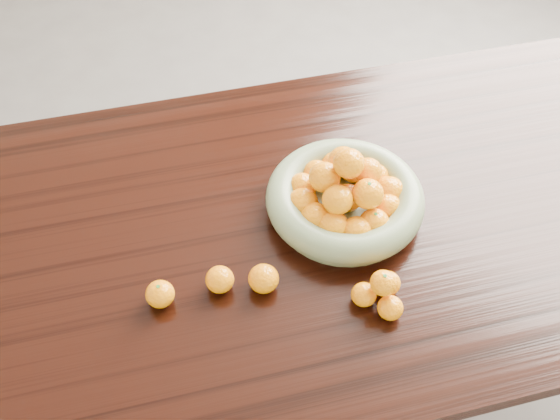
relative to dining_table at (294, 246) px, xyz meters
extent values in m
plane|color=#504E4B|center=(0.00, 0.00, -0.66)|extent=(5.00, 5.00, 0.00)
cube|color=black|center=(0.00, 0.00, 0.07)|extent=(2.00, 1.00, 0.04)
cube|color=black|center=(0.93, 0.43, -0.31)|extent=(0.08, 0.08, 0.71)
cylinder|color=#6B7958|center=(0.12, 0.01, 0.10)|extent=(0.32, 0.32, 0.02)
torus|color=#6B7958|center=(0.12, 0.01, 0.13)|extent=(0.36, 0.36, 0.07)
ellipsoid|color=orange|center=(0.22, 0.00, 0.14)|extent=(0.07, 0.07, 0.07)
ellipsoid|color=orange|center=(0.20, 0.05, 0.14)|extent=(0.07, 0.07, 0.06)
ellipsoid|color=orange|center=(0.16, 0.09, 0.14)|extent=(0.07, 0.07, 0.07)
ellipsoid|color=orange|center=(0.13, 0.11, 0.14)|extent=(0.07, 0.07, 0.06)
ellipsoid|color=orange|center=(0.08, 0.09, 0.14)|extent=(0.07, 0.07, 0.06)
ellipsoid|color=orange|center=(0.03, 0.06, 0.14)|extent=(0.07, 0.07, 0.06)
ellipsoid|color=orange|center=(0.02, 0.01, 0.14)|extent=(0.07, 0.07, 0.07)
ellipsoid|color=orange|center=(0.04, -0.03, 0.14)|extent=(0.07, 0.07, 0.07)
ellipsoid|color=orange|center=(0.07, -0.07, 0.14)|extent=(0.07, 0.07, 0.07)
ellipsoid|color=orange|center=(0.11, -0.09, 0.14)|extent=(0.07, 0.07, 0.06)
ellipsoid|color=orange|center=(0.16, -0.08, 0.14)|extent=(0.07, 0.07, 0.06)
ellipsoid|color=orange|center=(0.20, -0.04, 0.14)|extent=(0.06, 0.06, 0.06)
ellipsoid|color=orange|center=(0.12, 0.00, 0.14)|extent=(0.07, 0.07, 0.06)
ellipsoid|color=orange|center=(0.17, 0.03, 0.19)|extent=(0.06, 0.06, 0.06)
ellipsoid|color=orange|center=(0.13, 0.07, 0.19)|extent=(0.07, 0.07, 0.06)
ellipsoid|color=orange|center=(0.07, 0.03, 0.19)|extent=(0.07, 0.07, 0.07)
ellipsoid|color=orange|center=(0.08, -0.03, 0.19)|extent=(0.07, 0.07, 0.06)
ellipsoid|color=orange|center=(0.15, -0.04, 0.19)|extent=(0.07, 0.07, 0.06)
ellipsoid|color=orange|center=(0.12, 0.01, 0.24)|extent=(0.07, 0.07, 0.06)
ellipsoid|color=orange|center=(0.12, -0.28, 0.11)|extent=(0.05, 0.05, 0.05)
ellipsoid|color=orange|center=(0.14, -0.22, 0.11)|extent=(0.05, 0.05, 0.05)
ellipsoid|color=orange|center=(0.08, -0.23, 0.11)|extent=(0.05, 0.05, 0.05)
ellipsoid|color=orange|center=(0.11, -0.24, 0.16)|extent=(0.05, 0.05, 0.05)
ellipsoid|color=orange|center=(-0.32, -0.13, 0.12)|extent=(0.06, 0.06, 0.06)
ellipsoid|color=orange|center=(-0.20, -0.13, 0.12)|extent=(0.06, 0.06, 0.06)
ellipsoid|color=orange|center=(-0.11, -0.15, 0.12)|extent=(0.06, 0.06, 0.06)
camera|label=1|loc=(-0.25, -0.85, 1.19)|focal=40.00mm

